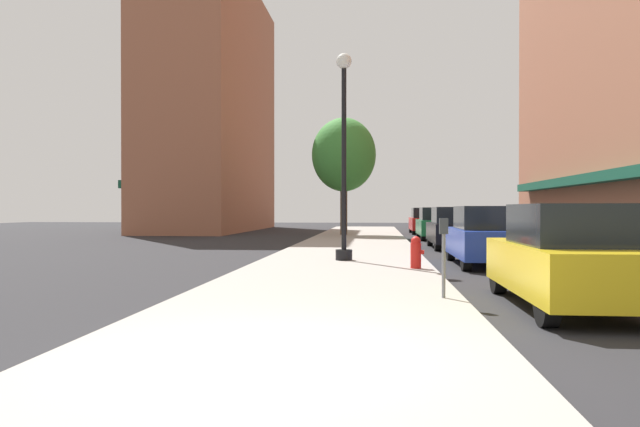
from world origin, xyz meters
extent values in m
plane|color=#232326|center=(4.00, 18.00, 0.00)|extent=(90.00, 90.00, 0.00)
cube|color=gray|center=(0.00, 19.00, 0.06)|extent=(4.80, 50.00, 0.12)
cube|color=#144C38|center=(11.65, 22.00, 3.10)|extent=(0.90, 34.00, 0.50)
cube|color=#9E6047|center=(-11.00, 37.00, 8.96)|extent=(6.00, 18.00, 17.92)
cube|color=#144C38|center=(-14.35, 37.00, 3.10)|extent=(0.90, 15.30, 0.50)
cylinder|color=black|center=(0.02, 11.23, 0.27)|extent=(0.48, 0.48, 0.30)
cylinder|color=black|center=(0.02, 11.23, 3.02)|extent=(0.14, 0.14, 5.20)
sphere|color=silver|center=(0.02, 11.23, 5.80)|extent=(0.44, 0.44, 0.44)
cylinder|color=red|center=(1.91, 9.02, 0.43)|extent=(0.26, 0.26, 0.62)
sphere|color=red|center=(1.91, 9.02, 0.79)|extent=(0.24, 0.24, 0.24)
cylinder|color=red|center=(2.05, 9.02, 0.52)|extent=(0.12, 0.10, 0.10)
cylinder|color=slate|center=(2.05, 4.15, 0.65)|extent=(0.06, 0.06, 1.05)
cube|color=#33383D|center=(2.05, 4.15, 1.30)|extent=(0.14, 0.09, 0.26)
cylinder|color=#4C3823|center=(-0.90, 28.02, 1.71)|extent=(0.40, 0.40, 3.18)
ellipsoid|color=#387F33|center=(-0.90, 28.02, 4.66)|extent=(3.63, 3.63, 4.17)
cylinder|color=black|center=(3.22, 5.60, 0.32)|extent=(0.22, 0.64, 0.64)
cylinder|color=black|center=(4.78, 5.60, 0.32)|extent=(0.22, 0.64, 0.64)
cylinder|color=black|center=(3.22, 2.40, 0.32)|extent=(0.22, 0.64, 0.64)
cube|color=gold|center=(4.00, 4.00, 0.64)|extent=(1.80, 4.30, 0.76)
cube|color=black|center=(4.00, 3.85, 1.34)|extent=(1.56, 2.20, 0.64)
cylinder|color=black|center=(3.22, 12.82, 0.32)|extent=(0.22, 0.64, 0.64)
cylinder|color=black|center=(4.78, 12.82, 0.32)|extent=(0.22, 0.64, 0.64)
cylinder|color=black|center=(3.22, 9.62, 0.32)|extent=(0.22, 0.64, 0.64)
cylinder|color=black|center=(4.78, 9.62, 0.32)|extent=(0.22, 0.64, 0.64)
cube|color=#1E389E|center=(4.00, 11.22, 0.64)|extent=(1.80, 4.30, 0.76)
cube|color=black|center=(4.00, 11.07, 1.34)|extent=(1.56, 2.20, 0.64)
cylinder|color=black|center=(3.22, 19.99, 0.32)|extent=(0.22, 0.64, 0.64)
cylinder|color=black|center=(4.78, 19.99, 0.32)|extent=(0.22, 0.64, 0.64)
cylinder|color=black|center=(3.22, 16.79, 0.32)|extent=(0.22, 0.64, 0.64)
cylinder|color=black|center=(4.78, 16.79, 0.32)|extent=(0.22, 0.64, 0.64)
cube|color=black|center=(4.00, 18.39, 0.64)|extent=(1.80, 4.30, 0.76)
cube|color=black|center=(4.00, 18.24, 1.34)|extent=(1.56, 2.20, 0.64)
cylinder|color=black|center=(3.22, 27.00, 0.32)|extent=(0.22, 0.64, 0.64)
cylinder|color=black|center=(4.78, 27.00, 0.32)|extent=(0.22, 0.64, 0.64)
cylinder|color=black|center=(3.22, 23.80, 0.32)|extent=(0.22, 0.64, 0.64)
cylinder|color=black|center=(4.78, 23.80, 0.32)|extent=(0.22, 0.64, 0.64)
cube|color=#196638|center=(4.00, 25.40, 0.64)|extent=(1.80, 4.30, 0.76)
cube|color=black|center=(4.00, 25.25, 1.34)|extent=(1.56, 2.20, 0.64)
cylinder|color=black|center=(3.22, 34.29, 0.32)|extent=(0.22, 0.64, 0.64)
cylinder|color=black|center=(4.78, 34.29, 0.32)|extent=(0.22, 0.64, 0.64)
cylinder|color=black|center=(3.22, 31.09, 0.32)|extent=(0.22, 0.64, 0.64)
cylinder|color=black|center=(4.78, 31.09, 0.32)|extent=(0.22, 0.64, 0.64)
cube|color=red|center=(4.00, 32.69, 0.64)|extent=(1.80, 4.30, 0.76)
cube|color=black|center=(4.00, 32.54, 1.34)|extent=(1.56, 2.20, 0.64)
camera|label=1|loc=(0.95, -5.80, 1.58)|focal=33.53mm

